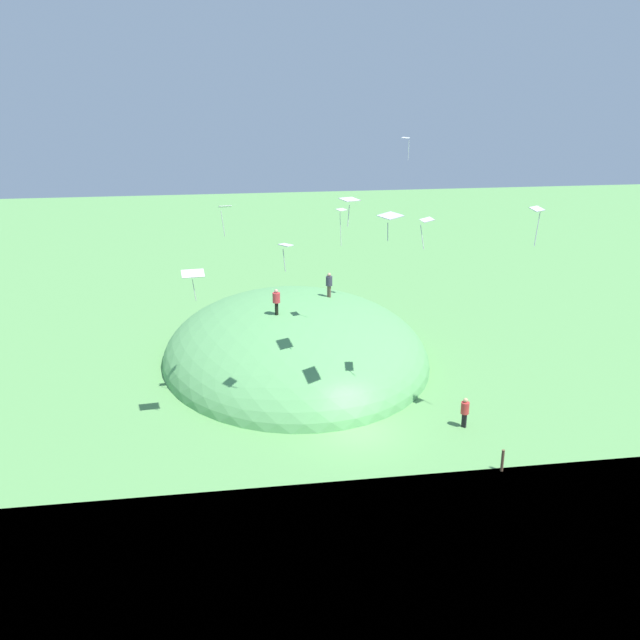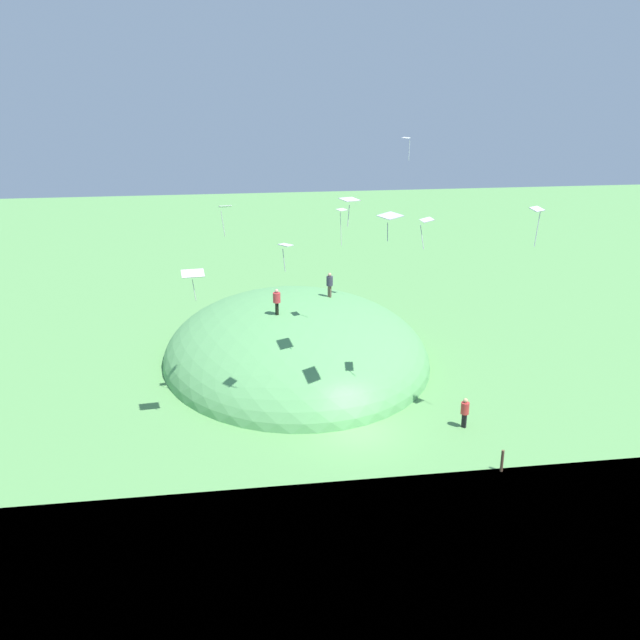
# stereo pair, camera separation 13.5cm
# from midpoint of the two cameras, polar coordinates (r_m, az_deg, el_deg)

# --- Properties ---
(ground_plane) EXTENTS (160.00, 160.00, 0.00)m
(ground_plane) POSITION_cam_midpoint_polar(r_m,az_deg,el_deg) (36.80, 3.10, -9.18)
(ground_plane) COLOR #5D9A52
(grass_hill) EXTENTS (21.49, 17.41, 7.45)m
(grass_hill) POSITION_cam_midpoint_polar(r_m,az_deg,el_deg) (46.17, -2.13, -3.00)
(grass_hill) COLOR #5EA45D
(grass_hill) RESTS_ON ground_plane
(person_on_hilltop) EXTENTS (0.57, 0.57, 1.65)m
(person_on_hilltop) POSITION_cam_midpoint_polar(r_m,az_deg,el_deg) (42.76, -3.72, 1.75)
(person_on_hilltop) COLOR black
(person_on_hilltop) RESTS_ON grass_hill
(person_walking_path) EXTENTS (0.61, 0.61, 1.69)m
(person_walking_path) POSITION_cam_midpoint_polar(r_m,az_deg,el_deg) (46.51, 0.67, 3.16)
(person_walking_path) COLOR brown
(person_walking_path) RESTS_ON grass_hill
(person_with_child) EXTENTS (0.62, 0.62, 1.70)m
(person_with_child) POSITION_cam_midpoint_polar(r_m,az_deg,el_deg) (37.46, 11.78, -7.22)
(person_with_child) COLOR black
(person_with_child) RESTS_ON ground_plane
(kite_0) EXTENTS (0.75, 0.82, 1.92)m
(kite_0) POSITION_cam_midpoint_polar(r_m,az_deg,el_deg) (34.71, 17.38, 8.46)
(kite_0) COLOR white
(kite_1) EXTENTS (0.78, 0.76, 1.30)m
(kite_1) POSITION_cam_midpoint_polar(r_m,az_deg,el_deg) (33.05, -2.97, 6.03)
(kite_1) COLOR white
(kite_2) EXTENTS (0.56, 0.69, 1.58)m
(kite_2) POSITION_cam_midpoint_polar(r_m,az_deg,el_deg) (35.73, -8.00, 9.04)
(kite_2) COLOR white
(kite_3) EXTENTS (1.34, 1.13, 1.26)m
(kite_3) POSITION_cam_midpoint_polar(r_m,az_deg,el_deg) (32.44, 5.69, 8.52)
(kite_3) COLOR white
(kite_4) EXTENTS (0.79, 0.63, 1.47)m
(kite_4) POSITION_cam_midpoint_polar(r_m,az_deg,el_deg) (33.83, 8.67, 8.03)
(kite_4) COLOR white
(kite_5) EXTENTS (0.86, 1.17, 1.49)m
(kite_5) POSITION_cam_midpoint_polar(r_m,az_deg,el_deg) (34.56, -10.56, 3.73)
(kite_5) COLOR white
(kite_6) EXTENTS (1.23, 0.98, 1.36)m
(kite_6) POSITION_cam_midpoint_polar(r_m,az_deg,el_deg) (34.95, 2.33, 9.85)
(kite_6) COLOR white
(kite_7) EXTENTS (0.74, 0.61, 2.12)m
(kite_7) POSITION_cam_midpoint_polar(r_m,az_deg,el_deg) (39.45, 1.66, 8.74)
(kite_7) COLOR white
(kite_8) EXTENTS (0.76, 0.66, 1.40)m
(kite_8) POSITION_cam_midpoint_polar(r_m,az_deg,el_deg) (44.15, 7.03, 14.55)
(kite_8) COLOR white
(mooring_post) EXTENTS (0.14, 0.14, 1.11)m
(mooring_post) POSITION_cam_midpoint_polar(r_m,az_deg,el_deg) (34.22, 14.72, -11.15)
(mooring_post) COLOR brown
(mooring_post) RESTS_ON ground_plane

